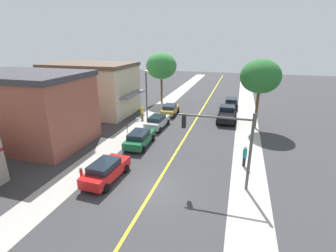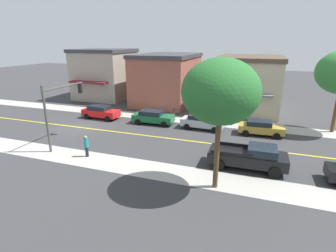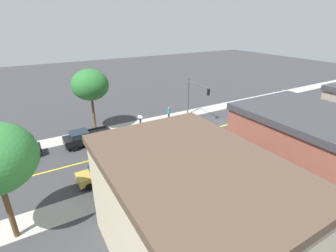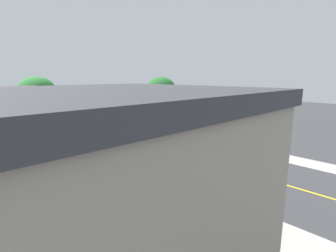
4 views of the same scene
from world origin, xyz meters
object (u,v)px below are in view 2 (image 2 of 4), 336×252
Objects in this scene: red_sedan_left_curb at (101,112)px; green_sedan_left_curb at (153,117)px; fire_hydrant at (110,111)px; street_lamp at (234,89)px; small_dog at (224,119)px; parking_meter at (174,112)px; traffic_light_mast at (59,104)px; pedestrian_teal_shirt at (86,145)px; gold_sedan_left_curb at (261,127)px; street_tree_right_corner at (221,92)px; silver_sedan_left_curb at (202,122)px; black_pickup_truck at (250,157)px; pedestrian_yellow_shirt at (233,115)px.

green_sedan_left_curb is (-0.07, 6.77, -0.02)m from red_sedan_left_curb.
street_lamp is at bearing 91.25° from fire_hydrant.
red_sedan_left_curb reaches higher than green_sedan_left_curb.
street_lamp reaches higher than small_dog.
fire_hydrant is 8.68m from parking_meter.
traffic_light_mast is at bearing 76.58° from small_dog.
green_sedan_left_curb is (2.18, -1.81, -0.16)m from parking_meter.
street_lamp is 16.26m from pedestrian_teal_shirt.
parking_meter is 2.84m from green_sedan_left_curb.
red_sedan_left_curb reaches higher than gold_sedan_left_curb.
street_lamp reaches higher than pedestrian_teal_shirt.
street_tree_right_corner reaches higher than silver_sedan_left_curb.
black_pickup_truck is 3.08× the size of pedestrian_yellow_shirt.
street_lamp is 1.43× the size of silver_sedan_left_curb.
pedestrian_teal_shirt is at bearing -59.74° from red_sedan_left_curb.
small_dog is (-3.28, 1.83, -0.47)m from silver_sedan_left_curb.
silver_sedan_left_curb is (2.38, -2.84, -3.19)m from street_lamp.
green_sedan_left_curb is at bearing 3.38° from red_sedan_left_curb.
gold_sedan_left_curb reaches higher than parking_meter.
black_pickup_truck is 8.70× the size of small_dog.
small_dog is (-13.34, 9.03, -0.62)m from pedestrian_teal_shirt.
parking_meter reaches higher than fire_hydrant.
street_lamp reaches higher than gold_sedan_left_curb.
street_lamp reaches higher than pedestrian_yellow_shirt.
pedestrian_teal_shirt is at bearing -100.85° from green_sedan_left_curb.
silver_sedan_left_curb is at bearing 93.99° from small_dog.
silver_sedan_left_curb is at bearing 60.35° from parking_meter.
silver_sedan_left_curb reaches higher than parking_meter.
street_tree_right_corner is 13.84m from street_lamp.
silver_sedan_left_curb is 2.53× the size of pedestrian_teal_shirt.
traffic_light_mast is at bearing -139.08° from silver_sedan_left_curb.
pedestrian_teal_shirt is (12.23, -3.39, 0.00)m from parking_meter.
fire_hydrant is at bearing 150.16° from black_pickup_truck.
traffic_light_mast is 1.20× the size of green_sedan_left_curb.
street_lamp is at bearing -51.06° from traffic_light_mast.
parking_meter is (-13.46, -7.14, -5.17)m from street_tree_right_corner.
black_pickup_truck is at bearing 13.14° from street_lamp.
street_tree_right_corner is at bearing 23.50° from pedestrian_teal_shirt.
silver_sedan_left_curb is at bearing -163.53° from street_tree_right_corner.
street_tree_right_corner is at bearing 2.11° from street_lamp.
green_sedan_left_curb is 1.06× the size of gold_sedan_left_curb.
fire_hydrant is at bearing 161.39° from green_sedan_left_curb.
black_pickup_truck is at bearing 40.36° from pedestrian_teal_shirt.
street_lamp reaches higher than silver_sedan_left_curb.
pedestrian_yellow_shirt is at bearing 14.49° from red_sedan_left_curb.
fire_hydrant is 20.26m from black_pickup_truck.
traffic_light_mast is 8.82× the size of small_dog.
small_dog is (-0.90, -1.00, -3.66)m from street_lamp.
red_sedan_left_curb is 2.54× the size of pedestrian_teal_shirt.
street_lamp is at bearing 102.48° from black_pickup_truck.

